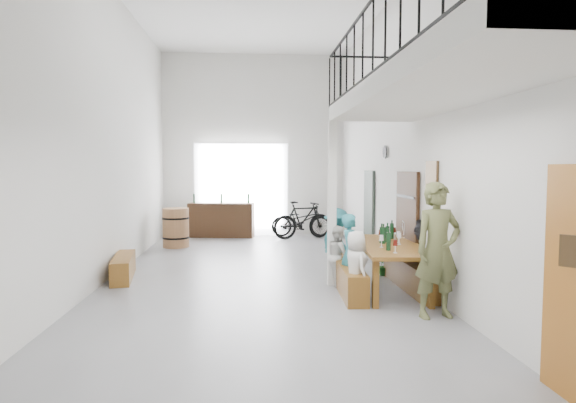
{
  "coord_description": "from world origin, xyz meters",
  "views": [
    {
      "loc": [
        -0.12,
        -8.75,
        2.07
      ],
      "look_at": [
        0.52,
        -0.5,
        1.49
      ],
      "focal_mm": 30.0,
      "sensor_mm": 36.0,
      "label": 1
    }
  ],
  "objects": [
    {
      "name": "floor",
      "position": [
        0.0,
        0.0,
        0.0
      ],
      "size": [
        12.0,
        12.0,
        0.0
      ],
      "primitive_type": "plane",
      "color": "slate",
      "rests_on": "ground"
    },
    {
      "name": "room_walls",
      "position": [
        0.0,
        0.0,
        3.55
      ],
      "size": [
        12.0,
        12.0,
        12.0
      ],
      "color": "silver",
      "rests_on": "ground"
    },
    {
      "name": "gateway_portal",
      "position": [
        -0.4,
        5.94,
        1.4
      ],
      "size": [
        2.8,
        0.08,
        2.8
      ],
      "primitive_type": "cube",
      "color": "white",
      "rests_on": "ground"
    },
    {
      "name": "right_wall_decor",
      "position": [
        2.7,
        -1.87,
        1.74
      ],
      "size": [
        0.07,
        8.28,
        5.07
      ],
      "color": "#8F5116",
      "rests_on": "ground"
    },
    {
      "name": "balcony",
      "position": [
        1.98,
        -3.13,
        2.96
      ],
      "size": [
        1.52,
        5.62,
        4.0
      ],
      "color": "silver",
      "rests_on": "ground"
    },
    {
      "name": "tasting_table",
      "position": [
        2.2,
        -0.93,
        0.71
      ],
      "size": [
        1.18,
        2.47,
        0.79
      ],
      "rotation": [
        0.0,
        0.0,
        -0.08
      ],
      "color": "brown",
      "rests_on": "ground"
    },
    {
      "name": "bench_inner",
      "position": [
        1.5,
        -0.93,
        0.24
      ],
      "size": [
        0.42,
        2.07,
        0.47
      ],
      "primitive_type": "cube",
      "rotation": [
        0.0,
        0.0,
        -0.05
      ],
      "color": "brown",
      "rests_on": "ground"
    },
    {
      "name": "bench_wall",
      "position": [
        2.57,
        -0.86,
        0.24
      ],
      "size": [
        0.29,
        2.09,
        0.48
      ],
      "primitive_type": "cube",
      "rotation": [
        0.0,
        0.0,
        0.01
      ],
      "color": "brown",
      "rests_on": "ground"
    },
    {
      "name": "tableware",
      "position": [
        2.21,
        -0.82,
        0.93
      ],
      "size": [
        0.57,
        1.55,
        0.35
      ],
      "color": "black",
      "rests_on": "tasting_table"
    },
    {
      "name": "side_bench",
      "position": [
        -2.5,
        0.33,
        0.21
      ],
      "size": [
        0.56,
        1.54,
        0.42
      ],
      "primitive_type": "cube",
      "rotation": [
        0.0,
        0.0,
        0.16
      ],
      "color": "brown",
      "rests_on": "ground"
    },
    {
      "name": "oak_barrel",
      "position": [
        -2.07,
        3.89,
        0.51
      ],
      "size": [
        0.69,
        0.69,
        1.02
      ],
      "color": "brown",
      "rests_on": "ground"
    },
    {
      "name": "serving_counter",
      "position": [
        -1.0,
        5.65,
        0.51
      ],
      "size": [
        1.99,
        0.82,
        1.02
      ],
      "primitive_type": "cube",
      "rotation": [
        0.0,
        0.0,
        -0.15
      ],
      "color": "#362010",
      "rests_on": "ground"
    },
    {
      "name": "counter_bottles",
      "position": [
        -0.99,
        5.67,
        1.16
      ],
      "size": [
        1.68,
        0.25,
        0.28
      ],
      "color": "black",
      "rests_on": "serving_counter"
    },
    {
      "name": "guest_left_a",
      "position": [
        1.47,
        -1.64,
        0.56
      ],
      "size": [
        0.46,
        0.61,
        1.12
      ],
      "primitive_type": "imported",
      "rotation": [
        0.0,
        0.0,
        1.79
      ],
      "color": "silver",
      "rests_on": "ground"
    },
    {
      "name": "guest_left_b",
      "position": [
        1.52,
        -1.01,
        0.66
      ],
      "size": [
        0.39,
        0.53,
        1.31
      ],
      "primitive_type": "imported",
      "rotation": [
        0.0,
        0.0,
        1.39
      ],
      "color": "teal",
      "rests_on": "ground"
    },
    {
      "name": "guest_left_c",
      "position": [
        1.41,
        -0.48,
        0.53
      ],
      "size": [
        0.48,
        0.57,
        1.06
      ],
      "primitive_type": "imported",
      "rotation": [
        0.0,
        0.0,
        1.74
      ],
      "color": "silver",
      "rests_on": "ground"
    },
    {
      "name": "guest_left_d",
      "position": [
        1.47,
        -0.0,
        0.66
      ],
      "size": [
        0.77,
        0.98,
        1.32
      ],
      "primitive_type": "imported",
      "rotation": [
        0.0,
        0.0,
        1.95
      ],
      "color": "teal",
      "rests_on": "ground"
    },
    {
      "name": "guest_right_a",
      "position": [
        2.84,
        -1.49,
        0.59
      ],
      "size": [
        0.32,
        0.71,
        1.18
      ],
      "primitive_type": "imported",
      "rotation": [
        0.0,
        0.0,
        -1.53
      ],
      "color": "#9D311A",
      "rests_on": "ground"
    },
    {
      "name": "guest_right_b",
      "position": [
        2.81,
        -0.86,
        0.61
      ],
      "size": [
        0.44,
        1.15,
        1.22
      ],
      "primitive_type": "imported",
      "rotation": [
        0.0,
        0.0,
        -1.65
      ],
      "color": "black",
      "rests_on": "ground"
    },
    {
      "name": "guest_right_c",
      "position": [
        2.8,
        -0.18,
        0.58
      ],
      "size": [
        0.5,
        0.64,
        1.16
      ],
      "primitive_type": "imported",
      "rotation": [
        0.0,
        0.0,
        -1.82
      ],
      "color": "silver",
      "rests_on": "ground"
    },
    {
      "name": "host_standing",
      "position": [
        2.44,
        -2.4,
        0.94
      ],
      "size": [
        0.75,
        0.56,
        1.87
      ],
      "primitive_type": "imported",
      "rotation": [
        0.0,
        0.0,
        0.18
      ],
      "color": "brown",
      "rests_on": "ground"
    },
    {
      "name": "potted_plant",
      "position": [
        2.45,
        0.22,
        0.2
      ],
      "size": [
        0.42,
        0.39,
        0.4
      ],
      "primitive_type": "imported",
      "rotation": [
        0.0,
        0.0,
        0.25
      ],
      "color": "#14471A",
      "rests_on": "ground"
    },
    {
      "name": "bicycle_near",
      "position": [
        1.39,
        5.6,
        0.47
      ],
      "size": [
        1.82,
        0.71,
        0.94
      ],
      "primitive_type": "imported",
      "rotation": [
        0.0,
        0.0,
        1.52
      ],
      "color": "black",
      "rests_on": "ground"
    },
    {
      "name": "bicycle_far",
      "position": [
        1.39,
        5.13,
        0.55
      ],
      "size": [
        1.9,
        1.07,
        1.1
      ],
      "primitive_type": "imported",
      "rotation": [
        0.0,
        0.0,
        1.9
      ],
      "color": "black",
      "rests_on": "ground"
    }
  ]
}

